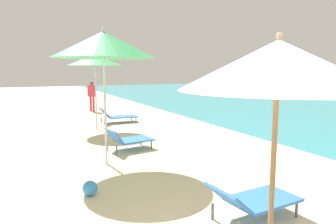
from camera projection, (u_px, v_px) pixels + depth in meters
umbrella_nearest at (278, 66)px, 2.80m from camera, size 1.81×1.81×2.46m
lounger_nearest_shoreside at (253, 199)px, 4.45m from camera, size 1.39×0.77×0.58m
umbrella_second at (103, 45)px, 6.76m from camera, size 2.24×2.24×3.02m
lounger_second_shoreside at (128, 139)px, 8.34m from camera, size 1.29×0.88×0.61m
umbrella_farthest at (95, 60)px, 10.95m from camera, size 1.91×1.91×2.71m
lounger_farthest_shoreside at (117, 116)px, 12.64m from camera, size 1.49×0.70×0.63m
person_walking_near at (92, 93)px, 15.99m from camera, size 0.41×0.41×1.55m
beach_ball at (90, 188)px, 5.31m from camera, size 0.26×0.26×0.26m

